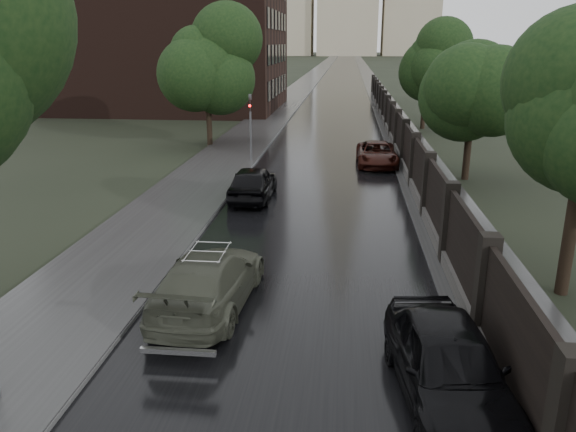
% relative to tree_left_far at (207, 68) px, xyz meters
% --- Properties ---
extents(road, '(8.00, 420.00, 0.02)m').
position_rel_tree_left_far_xyz_m(road, '(8.00, 160.00, -5.23)').
color(road, black).
rests_on(road, ground).
extents(sidewalk_left, '(4.00, 420.00, 0.16)m').
position_rel_tree_left_far_xyz_m(sidewalk_left, '(2.00, 160.00, -5.16)').
color(sidewalk_left, '#2D2D2D').
rests_on(sidewalk_left, ground).
extents(verge_right, '(3.00, 420.00, 0.08)m').
position_rel_tree_left_far_xyz_m(verge_right, '(13.50, 160.00, -5.20)').
color(verge_right, '#2D2D2D').
rests_on(verge_right, ground).
extents(fence_right, '(0.45, 75.72, 2.70)m').
position_rel_tree_left_far_xyz_m(fence_right, '(12.60, 2.01, -4.23)').
color(fence_right, '#383533').
rests_on(fence_right, ground).
extents(tree_left_far, '(4.25, 4.25, 7.39)m').
position_rel_tree_left_far_xyz_m(tree_left_far, '(0.00, 0.00, 0.00)').
color(tree_left_far, black).
rests_on(tree_left_far, ground).
extents(tree_right_b, '(4.08, 4.08, 7.01)m').
position_rel_tree_left_far_xyz_m(tree_right_b, '(15.50, -8.00, -0.29)').
color(tree_right_b, black).
rests_on(tree_right_b, ground).
extents(tree_right_c, '(4.08, 4.08, 7.01)m').
position_rel_tree_left_far_xyz_m(tree_right_c, '(15.50, 10.00, -0.29)').
color(tree_right_c, black).
rests_on(tree_right_c, ground).
extents(traffic_light, '(0.16, 0.32, 4.00)m').
position_rel_tree_left_far_xyz_m(traffic_light, '(3.70, -5.01, -2.84)').
color(traffic_light, '#59595E').
rests_on(traffic_light, ground).
extents(brick_building, '(24.00, 18.00, 20.00)m').
position_rel_tree_left_far_xyz_m(brick_building, '(-10.00, 22.00, 4.76)').
color(brick_building, black).
rests_on(brick_building, ground).
extents(volga_sedan, '(2.48, 5.46, 1.55)m').
position_rel_tree_left_far_xyz_m(volga_sedan, '(5.74, -23.88, -4.47)').
color(volga_sedan, '#424537').
rests_on(volga_sedan, ground).
extents(hatchback_left, '(1.83, 4.54, 1.54)m').
position_rel_tree_left_far_xyz_m(hatchback_left, '(5.13, -12.99, -4.47)').
color(hatchback_left, black).
rests_on(hatchback_left, ground).
extents(car_right_near, '(2.50, 5.05, 1.66)m').
position_rel_tree_left_far_xyz_m(car_right_near, '(11.40, -27.47, -4.41)').
color(car_right_near, black).
rests_on(car_right_near, ground).
extents(car_right_far, '(2.34, 4.91, 1.35)m').
position_rel_tree_left_far_xyz_m(car_right_far, '(11.06, -5.04, -4.57)').
color(car_right_far, black).
rests_on(car_right_far, ground).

